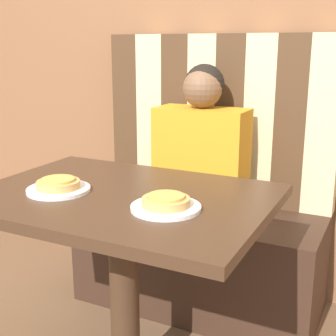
# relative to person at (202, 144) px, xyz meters

# --- Properties ---
(wall_back) EXTENTS (7.00, 0.05, 2.60)m
(wall_back) POSITION_rel_person_xyz_m (0.00, 0.30, 0.52)
(wall_back) COLOR brown
(wall_back) RESTS_ON ground_plane
(booth_seat) EXTENTS (1.11, 0.49, 0.48)m
(booth_seat) POSITION_rel_person_xyz_m (0.00, -0.00, -0.54)
(booth_seat) COLOR #382319
(booth_seat) RESTS_ON ground_plane
(booth_backrest) EXTENTS (1.11, 0.09, 0.78)m
(booth_backrest) POSITION_rel_person_xyz_m (0.00, 0.20, 0.08)
(booth_backrest) COLOR #4C331E
(booth_backrest) RESTS_ON booth_seat
(dining_table) EXTENTS (0.94, 0.69, 0.75)m
(dining_table) POSITION_rel_person_xyz_m (0.00, -0.67, -0.14)
(dining_table) COLOR #422B1C
(dining_table) RESTS_ON ground_plane
(person) EXTENTS (0.41, 0.20, 0.65)m
(person) POSITION_rel_person_xyz_m (0.00, 0.00, 0.00)
(person) COLOR orange
(person) RESTS_ON booth_seat
(plate_left) EXTENTS (0.21, 0.21, 0.01)m
(plate_left) POSITION_rel_person_xyz_m (-0.19, -0.74, -0.03)
(plate_left) COLOR white
(plate_left) RESTS_ON dining_table
(plate_right) EXTENTS (0.21, 0.21, 0.01)m
(plate_right) POSITION_rel_person_xyz_m (0.19, -0.74, -0.03)
(plate_right) COLOR white
(plate_right) RESTS_ON dining_table
(pizza_left) EXTENTS (0.14, 0.14, 0.03)m
(pizza_left) POSITION_rel_person_xyz_m (-0.19, -0.74, -0.01)
(pizza_left) COLOR tan
(pizza_left) RESTS_ON plate_left
(pizza_right) EXTENTS (0.14, 0.14, 0.03)m
(pizza_right) POSITION_rel_person_xyz_m (0.19, -0.74, -0.01)
(pizza_right) COLOR tan
(pizza_right) RESTS_ON plate_right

